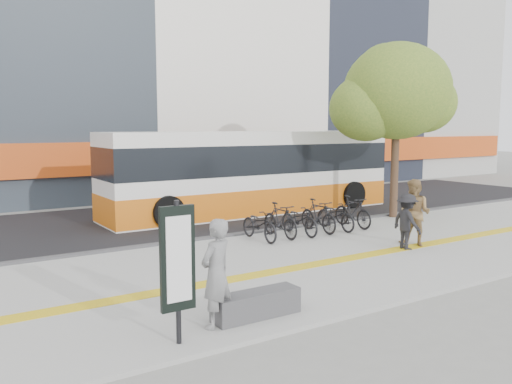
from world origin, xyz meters
TOP-DOWN VIEW (x-y plane):
  - ground at (0.00, 0.00)m, footprint 120.00×120.00m
  - sidewalk at (0.00, 1.50)m, footprint 40.00×7.00m
  - tactile_strip at (0.00, 1.00)m, footprint 40.00×0.45m
  - street at (0.00, 9.00)m, footprint 40.00×8.00m
  - curb at (0.00, 5.00)m, footprint 40.00×0.25m
  - bench at (-2.60, -1.20)m, footprint 1.60×0.45m
  - signboard at (-4.20, -1.51)m, footprint 0.55×0.10m
  - street_tree at (7.18, 4.82)m, footprint 4.40×3.80m
  - bus at (3.57, 8.50)m, footprint 11.67×2.77m
  - bicycle_row at (2.69, 4.00)m, footprint 4.21×1.78m
  - seated_woman at (-3.40, -1.23)m, footprint 0.78×0.66m
  - pedestrian_tan at (4.11, 1.10)m, footprint 0.89×1.03m
  - pedestrian_dark at (3.58, 0.91)m, footprint 0.67×1.03m

SIDE VIEW (x-z plane):
  - ground at x=0.00m, z-range 0.00..0.00m
  - street at x=0.00m, z-range 0.00..0.06m
  - sidewalk at x=0.00m, z-range 0.00..0.08m
  - curb at x=0.00m, z-range 0.00..0.14m
  - tactile_strip at x=0.00m, z-range 0.08..0.09m
  - bench at x=-2.60m, z-range 0.08..0.53m
  - bicycle_row at x=2.69m, z-range 0.05..1.08m
  - pedestrian_dark at x=3.58m, z-range 0.08..1.59m
  - seated_woman at x=-3.40m, z-range 0.08..1.89m
  - pedestrian_tan at x=4.11m, z-range 0.08..1.92m
  - signboard at x=-4.20m, z-range 0.27..2.47m
  - bus at x=3.57m, z-range -0.03..3.08m
  - street_tree at x=7.18m, z-range 1.36..7.67m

